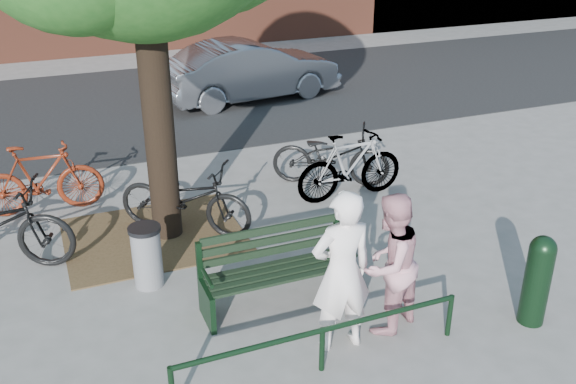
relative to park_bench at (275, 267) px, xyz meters
name	(u,v)px	position (x,y,z in m)	size (l,w,h in m)	color
ground	(278,305)	(0.00, -0.08, -0.48)	(90.00, 90.00, 0.00)	gray
dirt_pit	(154,236)	(-1.00, 2.12, -0.47)	(2.40, 2.00, 0.02)	brown
road	(143,105)	(0.00, 8.42, -0.47)	(40.00, 7.00, 0.01)	black
park_bench	(275,267)	(0.00, 0.00, 0.00)	(1.74, 0.54, 0.97)	black
guard_railing	(322,337)	(0.00, -1.28, -0.08)	(3.06, 0.06, 0.51)	black
person_left	(342,272)	(0.34, -0.98, 0.41)	(0.65, 0.43, 1.79)	white
person_right	(389,264)	(0.95, -0.89, 0.32)	(0.77, 0.60, 1.59)	#D08F9A
bollard	(538,277)	(2.50, -1.42, 0.09)	(0.29, 0.29, 1.07)	black
litter_bin	(147,256)	(-1.29, 0.93, -0.08)	(0.39, 0.39, 0.79)	gray
bicycle_b	(40,179)	(-2.35, 3.52, 0.06)	(0.51, 1.79, 1.07)	#5E1D0D
bicycle_c	(185,198)	(-0.53, 2.12, 0.04)	(0.68, 1.96, 1.03)	black
bicycle_d	(350,166)	(2.11, 2.25, 0.06)	(0.50, 1.78, 1.07)	gray
bicycle_e	(331,155)	(2.06, 2.85, 0.02)	(0.66, 1.90, 1.00)	black
parked_car	(250,70)	(2.45, 7.96, 0.20)	(1.45, 4.15, 1.37)	slate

